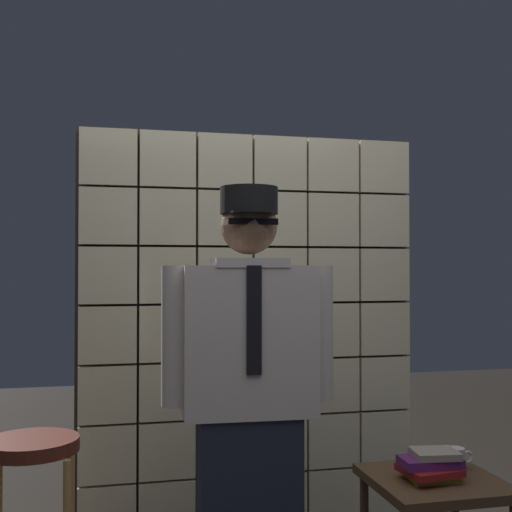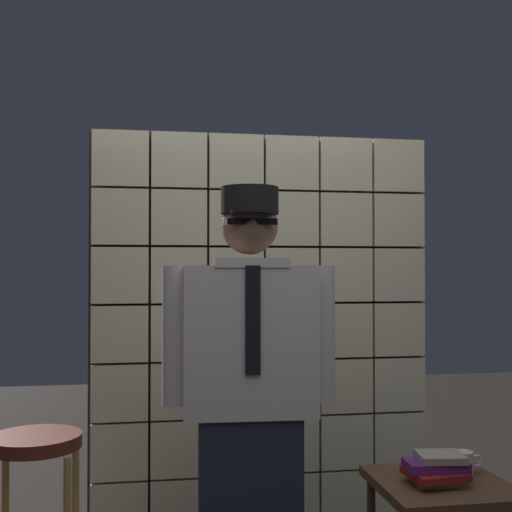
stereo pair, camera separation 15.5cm
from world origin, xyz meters
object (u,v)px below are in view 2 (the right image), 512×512
Objects in this scene: book_stack at (437,469)px; standing_person at (250,397)px; coffee_mug at (464,463)px; side_table at (441,498)px; bar_stool at (35,487)px.

standing_person is at bearing 178.45° from book_stack.
book_stack is 0.19m from coffee_mug.
coffee_mug reaches higher than side_table.
standing_person is 6.81× the size of book_stack.
standing_person is 0.90m from side_table.
book_stack is 1.98× the size of coffee_mug.
standing_person is at bearing -179.35° from side_table.
side_table is at bearing -153.94° from coffee_mug.
side_table is (1.59, -0.03, -0.12)m from bar_stool.
bar_stool reaches higher than side_table.
book_stack is (-0.03, -0.03, 0.13)m from side_table.
bar_stool is at bearing -178.92° from coffee_mug.
bar_stool is 6.06× the size of coffee_mug.
coffee_mug is (0.14, 0.07, 0.12)m from side_table.
coffee_mug is at bearing 7.61° from standing_person.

